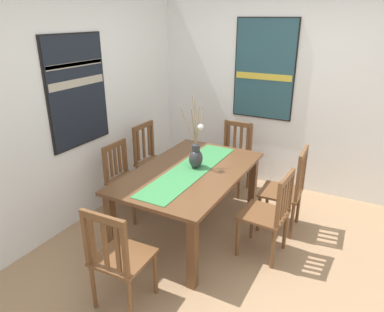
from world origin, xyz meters
TOP-DOWN VIEW (x-y plane):
  - ground_plane at (0.00, 0.00)m, footprint 6.40×6.40m
  - wall_back at (0.00, 1.86)m, footprint 6.40×0.12m
  - wall_side at (1.86, 0.00)m, footprint 0.12×6.40m
  - dining_table at (0.18, 0.56)m, footprint 1.70×1.05m
  - table_runner at (0.18, 0.56)m, footprint 1.56×0.36m
  - centerpiece_vase at (0.27, 0.53)m, footprint 0.19×0.27m
  - chair_0 at (0.72, -0.35)m, footprint 0.44×0.44m
  - chair_1 at (0.74, 1.42)m, footprint 0.44×0.44m
  - chair_2 at (1.36, 0.53)m, footprint 0.42×0.42m
  - chair_3 at (-1.05, 0.52)m, footprint 0.43×0.43m
  - chair_4 at (0.16, 1.41)m, footprint 0.42×0.42m
  - chair_5 at (0.17, -0.32)m, footprint 0.44×0.44m
  - painting_on_back_wall at (-0.06, 1.79)m, footprint 0.82×0.05m
  - painting_on_side_wall at (1.79, 0.33)m, footprint 0.05×0.81m

SIDE VIEW (x-z plane):
  - ground_plane at x=0.00m, z-range -0.03..0.00m
  - chair_4 at x=0.16m, z-range 0.03..0.90m
  - chair_3 at x=-1.05m, z-range 0.01..0.94m
  - chair_5 at x=0.17m, z-range 0.03..0.92m
  - chair_2 at x=1.36m, z-range 0.02..0.94m
  - chair_1 at x=0.74m, z-range 0.01..0.95m
  - chair_0 at x=0.72m, z-range 0.01..0.97m
  - dining_table at x=0.18m, z-range 0.27..1.00m
  - table_runner at x=0.18m, z-range 0.73..0.74m
  - centerpiece_vase at x=0.27m, z-range 0.51..1.25m
  - wall_back at x=0.00m, z-range 0.00..2.70m
  - wall_side at x=1.86m, z-range 0.00..2.70m
  - painting_on_back_wall at x=-0.06m, z-range 0.89..2.08m
  - painting_on_side_wall at x=1.79m, z-range 0.93..2.22m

